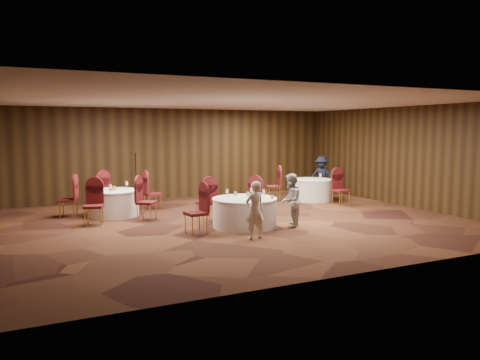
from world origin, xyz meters
name	(u,v)px	position (x,y,z in m)	size (l,w,h in m)	color
ground	(236,222)	(0.00, 0.00, 0.00)	(12.00, 12.00, 0.00)	black
room_shell	(236,149)	(0.00, 0.00, 1.96)	(12.00, 12.00, 12.00)	silver
table_main	(245,212)	(-0.09, -0.69, 0.38)	(1.64, 1.64, 0.74)	white
table_left	(113,203)	(-2.83, 2.30, 0.38)	(1.47, 1.47, 0.74)	white
table_right	(312,190)	(4.00, 2.35, 0.38)	(1.45, 1.45, 0.74)	white
chairs_main	(222,205)	(-0.45, -0.06, 0.50)	(2.92, 1.95, 1.00)	#400C15
chairs_left	(113,199)	(-2.83, 2.31, 0.50)	(3.09, 3.08, 1.00)	#400C15
chairs_right	(306,188)	(3.49, 1.95, 0.50)	(2.09, 2.42, 1.00)	#400C15
tabletop_main	(252,194)	(0.06, -0.79, 0.84)	(1.12, 1.10, 0.22)	silver
tabletop_left	(113,187)	(-2.83, 2.30, 0.82)	(0.84, 0.72, 0.22)	silver
tabletop_right	(321,175)	(4.17, 2.10, 0.90)	(0.08, 0.08, 0.22)	silver
mic_stand	(136,189)	(-1.73, 4.20, 0.50)	(0.24, 0.24, 1.69)	black
woman_a	(255,210)	(-0.45, -1.95, 0.66)	(0.48, 0.31, 1.32)	silver
woman_b	(291,201)	(0.94, -1.22, 0.68)	(0.66, 0.52, 1.37)	#AEAEB3
man_c	(322,176)	(5.03, 3.24, 0.74)	(0.95, 0.55, 1.47)	black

